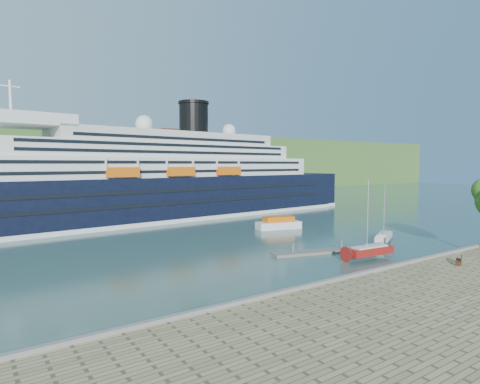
% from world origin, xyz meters
% --- Properties ---
extents(ground, '(400.00, 400.00, 0.00)m').
position_xyz_m(ground, '(0.00, 0.00, 0.00)').
color(ground, '#325A55').
rests_on(ground, ground).
extents(far_hillside, '(400.00, 50.00, 24.00)m').
position_xyz_m(far_hillside, '(0.00, 145.00, 12.00)').
color(far_hillside, '#2F5823').
rests_on(far_hillside, ground).
extents(quay_coping, '(220.00, 0.50, 0.30)m').
position_xyz_m(quay_coping, '(0.00, -0.20, 1.15)').
color(quay_coping, slate).
rests_on(quay_coping, promenade).
extents(cruise_ship, '(115.50, 27.01, 25.70)m').
position_xyz_m(cruise_ship, '(-6.20, 54.48, 12.85)').
color(cruise_ship, black).
rests_on(cruise_ship, ground).
extents(park_bench, '(1.79, 1.30, 1.06)m').
position_xyz_m(park_bench, '(6.08, -3.54, 1.53)').
color(park_bench, '#472414').
rests_on(park_bench, promenade).
extents(floating_pontoon, '(16.26, 6.14, 0.36)m').
position_xyz_m(floating_pontoon, '(2.69, 11.55, 0.18)').
color(floating_pontoon, gray).
rests_on(floating_pontoon, ground).
extents(sailboat_red, '(7.39, 2.61, 9.36)m').
position_xyz_m(sailboat_red, '(4.12, 6.30, 4.68)').
color(sailboat_red, maroon).
rests_on(sailboat_red, ground).
extents(sailboat_white_far, '(6.55, 4.64, 8.36)m').
position_xyz_m(sailboat_white_far, '(14.62, 11.81, 4.18)').
color(sailboat_white_far, silver).
rests_on(sailboat_white_far, ground).
extents(tender_launch, '(8.61, 4.66, 2.26)m').
position_xyz_m(tender_launch, '(9.48, 30.26, 1.13)').
color(tender_launch, '#E45F0D').
rests_on(tender_launch, ground).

